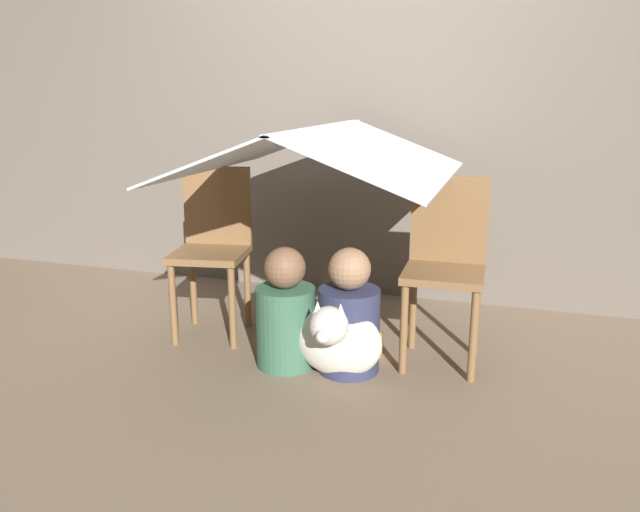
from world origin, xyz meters
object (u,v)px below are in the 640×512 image
at_px(chair_right, 445,261).
at_px(person_second, 349,319).
at_px(dog, 337,339).
at_px(person_front, 286,315).
at_px(chair_left, 213,243).

bearing_deg(chair_right, person_second, -147.59).
xyz_separation_m(person_second, dog, (-0.03, -0.11, -0.06)).
bearing_deg(chair_right, person_front, -158.35).
height_order(person_front, dog, person_front).
relative_size(chair_left, person_front, 1.53).
relative_size(person_front, person_second, 0.98).
distance_m(chair_right, dog, 0.64).
relative_size(chair_left, person_second, 1.50).
bearing_deg(person_second, person_front, -174.01).
bearing_deg(dog, person_second, 75.46).
relative_size(chair_right, dog, 2.17).
height_order(chair_right, dog, chair_right).
bearing_deg(chair_left, chair_right, -9.70).
height_order(chair_left, person_second, chair_left).
bearing_deg(chair_right, chair_left, 178.49).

